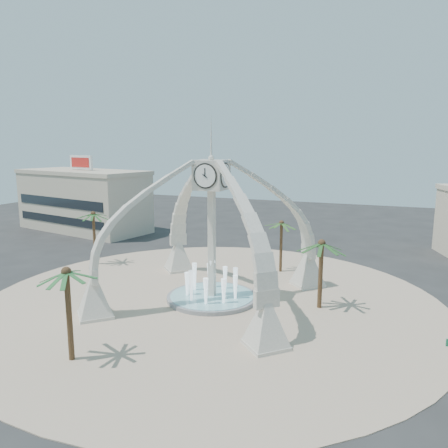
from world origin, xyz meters
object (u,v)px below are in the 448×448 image
at_px(palm_south, 66,273).
at_px(fountain, 212,297).
at_px(palm_east, 322,244).
at_px(palm_north, 282,224).
at_px(clock_tower, 212,228).
at_px(palm_west, 93,215).

bearing_deg(palm_south, fountain, 73.76).
relative_size(palm_east, palm_north, 1.06).
bearing_deg(palm_south, clock_tower, 73.76).
bearing_deg(fountain, clock_tower, -90.00).
relative_size(clock_tower, fountain, 2.24).
relative_size(palm_east, palm_west, 0.97).
distance_m(clock_tower, fountain, 6.20).
xyz_separation_m(palm_east, palm_south, (-13.08, -15.00, 0.24)).
bearing_deg(palm_north, clock_tower, -107.62).
distance_m(palm_north, palm_south, 25.25).
distance_m(clock_tower, palm_east, 9.35).
bearing_deg(palm_west, palm_south, -55.47).
distance_m(fountain, palm_north, 12.31).
xyz_separation_m(palm_west, palm_north, (20.44, 5.10, -0.51)).
bearing_deg(palm_south, palm_west, 124.53).
distance_m(palm_east, palm_south, 19.90).
height_order(clock_tower, palm_west, clock_tower).
height_order(clock_tower, palm_north, clock_tower).
distance_m(fountain, palm_south, 15.03).
height_order(clock_tower, fountain, clock_tower).
xyz_separation_m(clock_tower, palm_east, (9.17, 1.56, -0.96)).
height_order(palm_west, palm_north, palm_west).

